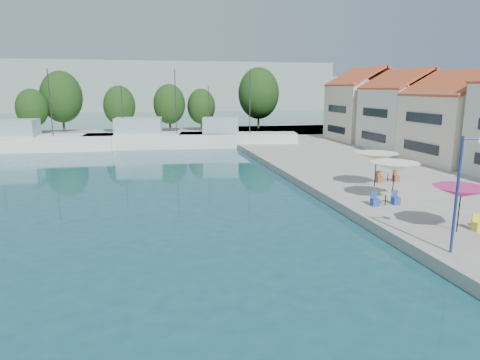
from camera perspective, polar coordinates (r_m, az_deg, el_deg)
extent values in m
cube|color=gray|center=(42.79, 27.58, 1.08)|extent=(32.00, 92.00, 0.60)
cube|color=gray|center=(69.28, -14.89, 5.79)|extent=(90.00, 16.00, 0.60)
cube|color=#909D92|center=(163.69, -21.95, 11.48)|extent=(180.00, 40.00, 16.00)
cube|color=#909D92|center=(187.51, 1.19, 11.70)|extent=(140.00, 40.00, 12.00)
cube|color=#F4DFC3|center=(45.90, 27.52, 6.24)|extent=(8.60, 8.50, 6.50)
pyramid|color=#C6462C|center=(45.78, 28.15, 12.52)|extent=(9.00, 8.80, 1.80)
cube|color=silver|center=(53.05, 21.27, 7.67)|extent=(8.00, 8.50, 7.00)
pyramid|color=#C6462C|center=(52.97, 21.72, 13.38)|extent=(8.40, 8.80, 1.80)
cube|color=beige|center=(60.69, 16.52, 8.69)|extent=(8.60, 8.50, 7.50)
pyramid|color=#C6462C|center=(60.65, 16.84, 13.93)|extent=(9.00, 8.80, 1.80)
cube|color=white|center=(58.05, -25.28, 4.27)|extent=(18.21, 5.80, 2.20)
cube|color=#95ABB8|center=(58.65, -28.00, 6.15)|extent=(5.60, 3.93, 2.00)
cylinder|color=#2D2D2D|center=(57.21, -23.99, 9.43)|extent=(0.12, 0.12, 8.00)
cube|color=white|center=(56.40, -10.37, 5.04)|extent=(19.50, 6.86, 2.20)
cube|color=#95ABB8|center=(56.42, -13.38, 7.06)|extent=(6.08, 4.37, 2.00)
cylinder|color=#2D2D2D|center=(55.94, -8.59, 10.29)|extent=(0.12, 0.12, 8.00)
cylinder|color=#2D2D2D|center=(56.53, -15.42, 8.99)|extent=(0.10, 0.10, 6.00)
cube|color=silver|center=(55.84, -0.26, 5.17)|extent=(15.58, 6.85, 2.20)
cube|color=#95ABB8|center=(55.62, -2.61, 7.30)|extent=(5.04, 3.86, 2.00)
cylinder|color=#2D2D2D|center=(55.50, 1.32, 10.40)|extent=(0.12, 0.12, 8.00)
cylinder|color=#2D2D2D|center=(55.53, -4.21, 9.34)|extent=(0.10, 0.10, 6.00)
cylinder|color=#3F2B19|center=(72.12, -25.81, 6.68)|extent=(0.36, 0.36, 3.04)
ellipsoid|color=#123410|center=(71.98, -25.99, 8.61)|extent=(4.62, 4.62, 5.78)
cylinder|color=#3F2B19|center=(74.60, -22.50, 7.58)|extent=(0.36, 0.36, 4.26)
ellipsoid|color=#123410|center=(74.46, -22.72, 10.19)|extent=(6.47, 6.47, 8.09)
cylinder|color=#3F2B19|center=(70.66, -15.67, 7.43)|extent=(0.36, 0.36, 3.24)
ellipsoid|color=#123410|center=(70.52, -15.79, 9.53)|extent=(4.92, 4.92, 6.15)
cylinder|color=#3F2B19|center=(70.93, -9.32, 7.78)|extent=(0.36, 0.36, 3.36)
ellipsoid|color=#123410|center=(70.78, -9.40, 9.95)|extent=(5.11, 5.11, 6.38)
cylinder|color=#3F2B19|center=(71.82, -5.15, 7.82)|extent=(0.36, 0.36, 3.03)
ellipsoid|color=#123410|center=(71.68, -5.19, 9.75)|extent=(4.61, 4.61, 5.77)
cylinder|color=#3F2B19|center=(75.26, 2.48, 8.65)|extent=(0.36, 0.36, 4.62)
ellipsoid|color=#123410|center=(75.12, 2.50, 11.47)|extent=(7.02, 7.02, 8.77)
cylinder|color=black|center=(23.37, 27.17, -3.52)|extent=(0.06, 0.06, 2.25)
cone|color=#BF2870|center=(23.17, 27.38, -1.43)|extent=(2.73, 2.73, 0.50)
cylinder|color=black|center=(28.33, 19.76, -0.16)|extent=(0.06, 0.06, 2.42)
cone|color=white|center=(28.15, 19.90, 1.75)|extent=(3.12, 3.12, 0.50)
cylinder|color=black|center=(31.88, 17.62, 1.31)|extent=(0.06, 0.06, 2.44)
cone|color=#F9E7C2|center=(31.72, 17.73, 3.03)|extent=(3.15, 3.15, 0.50)
cube|color=yellow|center=(24.17, 29.13, -5.45)|extent=(0.42, 0.42, 0.46)
cylinder|color=black|center=(27.12, 18.83, -2.44)|extent=(0.06, 0.06, 0.74)
cylinder|color=tan|center=(27.04, 18.88, -1.68)|extent=(0.70, 0.70, 0.04)
cube|color=#254497|center=(27.53, 20.05, -2.62)|extent=(0.42, 0.42, 0.46)
cube|color=#254497|center=(26.80, 17.53, -2.84)|extent=(0.42, 0.42, 0.46)
cylinder|color=black|center=(33.89, 19.10, 0.37)|extent=(0.06, 0.06, 0.74)
cylinder|color=tan|center=(33.82, 19.14, 0.98)|extent=(0.70, 0.70, 0.04)
cube|color=brown|center=(34.29, 20.07, 0.19)|extent=(0.42, 0.42, 0.46)
cube|color=brown|center=(33.55, 18.06, 0.08)|extent=(0.42, 0.42, 0.46)
cylinder|color=navy|center=(19.98, 26.91, -1.92)|extent=(0.12, 0.12, 5.00)
cylinder|color=navy|center=(19.74, 28.66, 4.85)|extent=(0.79, 0.32, 0.08)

